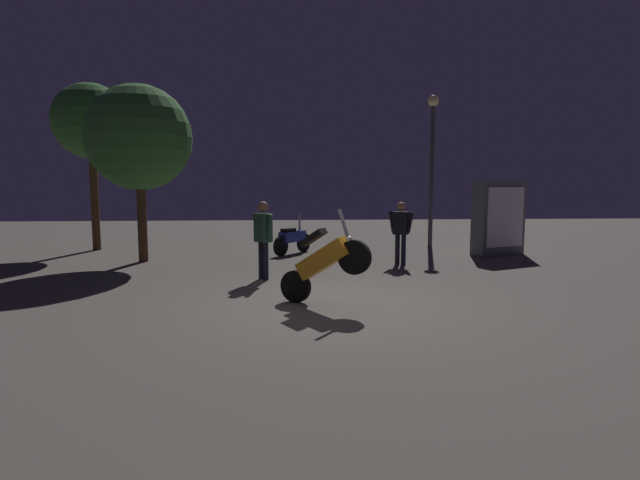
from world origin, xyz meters
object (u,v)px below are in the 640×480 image
Objects in this scene: person_rider_beside at (401,228)px; kiosk_billboard at (499,218)px; streetlamp_near at (432,151)px; motorcycle_blue_parked_left at (292,239)px; person_bystander_far at (263,233)px; motorcycle_orange_foreground at (324,262)px.

kiosk_billboard reaches higher than person_rider_beside.
kiosk_billboard is at bearing -57.45° from streetlamp_near.
motorcycle_blue_parked_left is 0.87× the size of person_rider_beside.
person_bystander_far is (-3.37, -1.80, 0.06)m from person_rider_beside.
motorcycle_orange_foreground is 7.97m from kiosk_billboard.
person_rider_beside is at bearing 3.26° from kiosk_billboard.
streetlamp_near is (5.19, 5.50, 2.09)m from person_bystander_far.
streetlamp_near is at bearing 9.23° from person_bystander_far.
person_rider_beside is at bearing -116.33° from streetlamp_near.
kiosk_billboard is at bearing -10.25° from person_bystander_far.
motorcycle_orange_foreground is 0.98× the size of person_bystander_far.
kiosk_billboard reaches higher than person_bystander_far.
person_rider_beside is 0.33× the size of streetlamp_near.
person_bystander_far is 0.79× the size of kiosk_billboard.
motorcycle_blue_parked_left is at bearing -160.76° from streetlamp_near.
kiosk_billboard is at bearing 78.83° from motorcycle_orange_foreground.
person_rider_beside is (2.70, -2.11, 0.49)m from motorcycle_blue_parked_left.
motorcycle_blue_parked_left is 5.95m from kiosk_billboard.
streetlamp_near reaches higher than person_bystander_far.
person_bystander_far is 0.34× the size of streetlamp_near.
person_rider_beside is 3.82m from person_bystander_far.
person_rider_beside reaches higher than motorcycle_blue_parked_left.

